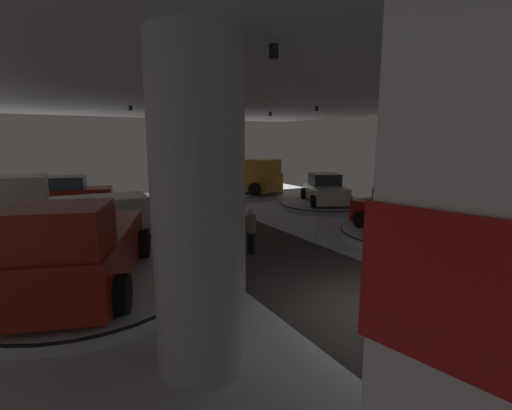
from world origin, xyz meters
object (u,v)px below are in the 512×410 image
(pickup_truck_mid_left, at_px, (81,251))
(display_car_far_right, at_px, (325,190))
(pickup_truck_deep_right, at_px, (247,178))
(display_car_mid_right, at_px, (406,212))
(display_platform_far_left, at_px, (77,237))
(visitor_walking_near, at_px, (251,228))
(display_car_deep_left, at_px, (69,194))
(display_platform_far_right, at_px, (324,205))
(display_platform_mid_left, at_px, (89,288))
(pickup_truck_far_left, at_px, (65,210))
(column_left, at_px, (199,211))
(display_platform_mid_right, at_px, (405,234))
(display_platform_deep_left, at_px, (71,211))
(display_platform_deep_right, at_px, (243,193))

(pickup_truck_mid_left, xyz_separation_m, display_car_far_right, (13.37, 6.63, -0.21))
(pickup_truck_mid_left, distance_m, pickup_truck_deep_right, 16.97)
(pickup_truck_mid_left, bearing_deg, display_car_mid_right, -1.40)
(pickup_truck_deep_right, relative_size, display_platform_far_left, 1.00)
(display_car_far_right, distance_m, visitor_walking_near, 9.71)
(display_car_deep_left, height_order, display_platform_far_right, display_car_deep_left)
(display_car_far_right, height_order, visitor_walking_near, display_car_far_right)
(display_platform_mid_left, relative_size, pickup_truck_far_left, 1.05)
(column_left, relative_size, pickup_truck_far_left, 1.01)
(display_platform_mid_right, distance_m, display_platform_far_right, 7.14)
(display_platform_mid_right, distance_m, visitor_walking_near, 6.46)
(display_platform_deep_left, distance_m, display_car_far_right, 14.13)
(display_platform_far_right, bearing_deg, display_car_far_right, 63.45)
(display_platform_mid_right, height_order, display_platform_deep_left, display_platform_mid_right)
(display_platform_mid_right, distance_m, pickup_truck_mid_left, 11.65)
(display_platform_mid_right, xyz_separation_m, pickup_truck_far_left, (-11.73, 6.10, 1.11))
(display_car_mid_right, relative_size, display_platform_far_right, 0.84)
(display_platform_deep_left, bearing_deg, display_car_deep_left, 169.02)
(pickup_truck_deep_right, xyz_separation_m, display_platform_far_left, (-11.22, -6.80, -1.06))
(pickup_truck_mid_left, bearing_deg, display_platform_far_right, 26.30)
(pickup_truck_deep_right, height_order, display_platform_deep_left, pickup_truck_deep_right)
(display_platform_far_left, bearing_deg, display_platform_deep_right, 32.58)
(pickup_truck_deep_right, bearing_deg, display_platform_deep_left, -176.58)
(display_platform_deep_left, distance_m, visitor_walking_near, 11.90)
(column_left, height_order, pickup_truck_mid_left, column_left)
(pickup_truck_far_left, xyz_separation_m, display_car_deep_left, (0.39, 6.12, -0.21))
(display_platform_mid_left, bearing_deg, display_car_mid_right, -2.92)
(column_left, distance_m, pickup_truck_mid_left, 4.41)
(pickup_truck_mid_left, distance_m, display_car_far_right, 14.92)
(pickup_truck_mid_left, bearing_deg, display_car_far_right, 26.37)
(column_left, bearing_deg, display_platform_mid_left, 109.59)
(pickup_truck_far_left, height_order, display_car_far_right, pickup_truck_far_left)
(visitor_walking_near, bearing_deg, display_car_mid_right, -12.89)
(column_left, height_order, pickup_truck_deep_right, column_left)
(pickup_truck_mid_left, bearing_deg, display_platform_deep_left, 88.62)
(display_platform_mid_left, xyz_separation_m, display_platform_far_left, (0.08, 5.46, 0.02))
(display_platform_mid_left, height_order, display_platform_far_right, display_platform_mid_left)
(pickup_truck_far_left, bearing_deg, display_car_far_right, 3.58)
(column_left, relative_size, display_car_far_right, 1.21)
(display_platform_far_left, relative_size, display_car_far_right, 1.24)
(column_left, relative_size, display_car_deep_left, 1.23)
(visitor_walking_near, bearing_deg, display_platform_deep_right, 63.14)
(display_platform_far_left, relative_size, pickup_truck_far_left, 1.05)
(column_left, height_order, display_platform_far_left, column_left)
(pickup_truck_mid_left, distance_m, display_platform_far_left, 5.86)
(display_platform_mid_right, height_order, display_platform_far_left, display_platform_far_left)
(pickup_truck_far_left, distance_m, display_car_far_right, 13.53)
(pickup_truck_far_left, bearing_deg, display_platform_mid_left, -87.49)
(column_left, height_order, visitor_walking_near, column_left)
(display_platform_deep_right, bearing_deg, display_platform_far_right, -71.65)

